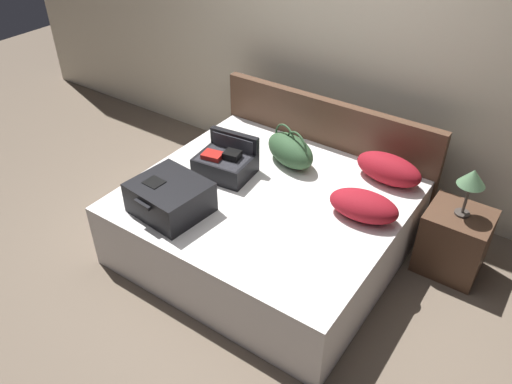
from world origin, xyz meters
TOP-DOWN VIEW (x-y plane):
  - ground_plane at (0.00, 0.00)m, footprint 12.00×12.00m
  - back_wall at (0.00, 1.65)m, footprint 8.00×0.10m
  - bed at (0.00, 0.40)m, footprint 1.89×1.71m
  - headboard at (0.00, 1.30)m, footprint 1.93×0.08m
  - hard_case_large at (-0.44, -0.13)m, footprint 0.52×0.48m
  - hard_case_medium at (-0.41, 0.45)m, footprint 0.44×0.38m
  - duffel_bag at (-0.08, 0.85)m, footprint 0.53×0.40m
  - pillow_near_headboard at (0.68, 0.56)m, footprint 0.50×0.32m
  - pillow_center_head at (0.64, 1.06)m, footprint 0.53×0.31m
  - nightstand at (1.23, 1.01)m, footprint 0.44×0.40m
  - table_lamp at (1.23, 1.01)m, footprint 0.19×0.19m

SIDE VIEW (x-z plane):
  - ground_plane at x=0.00m, z-range 0.00..0.00m
  - nightstand at x=1.23m, z-range 0.00..0.50m
  - bed at x=0.00m, z-range 0.00..0.52m
  - headboard at x=0.00m, z-range 0.00..0.91m
  - pillow_near_headboard at x=0.68m, z-range 0.52..0.71m
  - hard_case_medium at x=-0.41m, z-range 0.48..0.76m
  - pillow_center_head at x=0.64m, z-range 0.52..0.73m
  - hard_case_large at x=-0.44m, z-range 0.52..0.75m
  - duffel_bag at x=-0.08m, z-range 0.49..0.80m
  - table_lamp at x=1.23m, z-range 0.61..0.97m
  - back_wall at x=0.00m, z-range 0.00..2.60m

